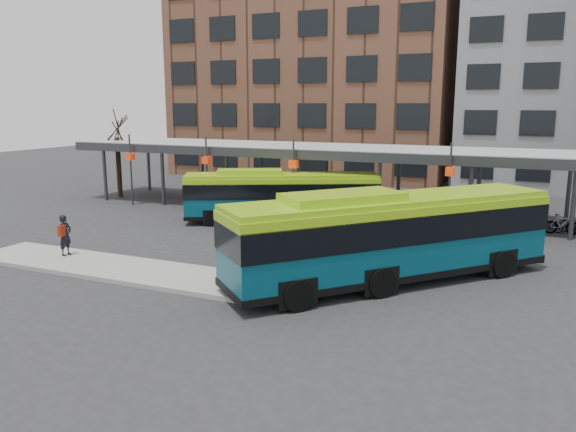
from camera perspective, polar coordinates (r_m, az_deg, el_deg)
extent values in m
plane|color=#28282B|center=(23.99, -2.01, -5.17)|extent=(120.00, 120.00, 0.00)
cube|color=gray|center=(24.49, -16.88, -5.11)|extent=(14.00, 3.00, 0.18)
cube|color=#999B9E|center=(35.27, 7.21, 6.68)|extent=(40.00, 6.00, 0.35)
cube|color=#383A3D|center=(32.43, 5.67, 6.05)|extent=(40.00, 0.15, 0.55)
cylinder|color=#383A3D|center=(42.22, -18.10, 4.11)|extent=(0.24, 0.24, 3.80)
cylinder|color=#383A3D|center=(46.04, -13.97, 4.89)|extent=(0.24, 0.24, 3.80)
cylinder|color=#383A3D|center=(39.09, -12.61, 3.85)|extent=(0.24, 0.24, 3.80)
cylinder|color=#383A3D|center=(43.18, -8.68, 4.69)|extent=(0.24, 0.24, 3.80)
cylinder|color=#383A3D|center=(36.37, -6.22, 3.51)|extent=(0.24, 0.24, 3.80)
cylinder|color=#383A3D|center=(40.74, -2.71, 4.41)|extent=(0.24, 0.24, 3.80)
cylinder|color=#383A3D|center=(34.16, 1.08, 3.07)|extent=(0.24, 0.24, 3.80)
cylinder|color=#383A3D|center=(38.78, 3.94, 4.04)|extent=(0.24, 0.24, 3.80)
cylinder|color=#383A3D|center=(32.59, 9.22, 2.53)|extent=(0.24, 0.24, 3.80)
cylinder|color=#383A3D|center=(37.40, 11.17, 3.58)|extent=(0.24, 0.24, 3.80)
cylinder|color=#383A3D|center=(31.73, 17.99, 1.88)|extent=(0.24, 0.24, 3.80)
cylinder|color=#383A3D|center=(36.66, 18.82, 3.04)|extent=(0.24, 0.24, 3.80)
cylinder|color=#383A3D|center=(31.65, 27.02, 1.16)|extent=(0.24, 0.24, 3.80)
cylinder|color=#383A3D|center=(36.59, 26.63, 2.42)|extent=(0.24, 0.24, 3.80)
cylinder|color=#383A3D|center=(39.62, -15.66, 4.53)|extent=(0.12, 0.12, 4.80)
cube|color=red|center=(39.53, -15.73, 5.83)|extent=(0.45, 0.45, 0.45)
cylinder|color=#383A3D|center=(36.13, -8.25, 4.21)|extent=(0.12, 0.12, 4.80)
cube|color=red|center=(36.03, -8.29, 5.63)|extent=(0.45, 0.45, 0.45)
cylinder|color=#383A3D|center=(33.37, 0.55, 3.74)|extent=(0.12, 0.12, 4.80)
cube|color=red|center=(33.26, 0.55, 5.28)|extent=(0.45, 0.45, 0.45)
cylinder|color=#383A3D|center=(30.98, 16.05, 2.71)|extent=(0.12, 0.12, 4.80)
cube|color=red|center=(30.87, 16.15, 4.36)|extent=(0.45, 0.45, 0.45)
cylinder|color=black|center=(43.31, -16.81, 4.75)|extent=(0.36, 0.36, 4.40)
cylinder|color=black|center=(43.05, -16.91, 8.19)|extent=(0.08, 1.63, 1.59)
cylinder|color=black|center=(43.19, -16.93, 8.19)|extent=(1.63, 0.13, 1.59)
cylinder|color=black|center=(43.17, -17.12, 8.18)|extent=(0.15, 1.63, 1.59)
cylinder|color=black|center=(43.04, -17.10, 8.17)|extent=(1.63, 0.10, 1.59)
cube|color=brown|center=(56.53, 3.05, 15.59)|extent=(26.00, 14.00, 22.00)
cube|color=#074256|center=(21.88, 10.49, -2.22)|extent=(10.86, 11.66, 2.75)
cube|color=black|center=(21.76, 10.54, -0.81)|extent=(10.94, 11.74, 1.04)
cube|color=#8ABF13|center=(21.58, 10.63, 1.61)|extent=(10.77, 11.58, 0.22)
cube|color=#8ABF13|center=(20.38, 5.57, 1.81)|extent=(4.41, 4.60, 0.38)
cube|color=black|center=(22.20, 10.37, -5.34)|extent=(10.95, 11.75, 0.26)
cylinder|color=black|center=(23.97, 20.94, -4.59)|extent=(0.98, 1.04, 1.10)
cylinder|color=black|center=(25.84, 16.74, -3.18)|extent=(0.98, 1.04, 1.10)
cylinder|color=black|center=(20.42, 9.46, -6.70)|extent=(0.98, 1.04, 1.10)
cylinder|color=black|center=(22.59, 5.67, -4.82)|extent=(0.98, 1.04, 1.10)
cylinder|color=black|center=(18.86, 1.00, -8.08)|extent=(0.98, 1.04, 1.10)
cylinder|color=black|center=(21.19, -2.12, -5.87)|extent=(0.98, 1.04, 1.10)
cube|color=#074256|center=(32.76, -0.64, 1.98)|extent=(10.99, 7.00, 2.32)
cube|color=black|center=(32.68, -0.64, 2.78)|extent=(11.05, 7.07, 0.88)
cube|color=#8ABF13|center=(32.57, -0.64, 4.15)|extent=(10.95, 6.92, 0.19)
cube|color=#8ABF13|center=(32.54, -3.91, 4.44)|extent=(4.06, 3.14, 0.32)
cube|color=black|center=(32.94, -0.63, 0.18)|extent=(11.06, 7.08, 0.22)
cylinder|color=black|center=(32.17, 6.04, -0.11)|extent=(0.95, 0.66, 0.93)
cylinder|color=black|center=(34.36, 5.49, 0.64)|extent=(0.95, 0.66, 0.93)
cylinder|color=black|center=(31.81, -2.57, -0.18)|extent=(0.95, 0.66, 0.93)
cylinder|color=black|center=(34.03, -2.57, 0.58)|extent=(0.95, 0.66, 0.93)
cylinder|color=black|center=(31.93, -7.56, -0.23)|extent=(0.95, 0.66, 0.93)
cylinder|color=black|center=(34.14, -7.24, 0.53)|extent=(0.95, 0.66, 0.93)
imported|color=black|center=(26.77, -21.70, -1.82)|extent=(0.47, 0.69, 1.83)
cube|color=maroon|center=(26.59, -21.99, -1.39)|extent=(0.21, 0.35, 0.49)
imported|color=slate|center=(33.53, 24.82, -0.68)|extent=(1.76, 0.93, 0.88)
imported|color=slate|center=(33.06, 26.06, -0.77)|extent=(1.84, 0.71, 1.08)
imported|color=slate|center=(33.64, 27.23, -0.77)|extent=(1.95, 1.19, 0.97)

